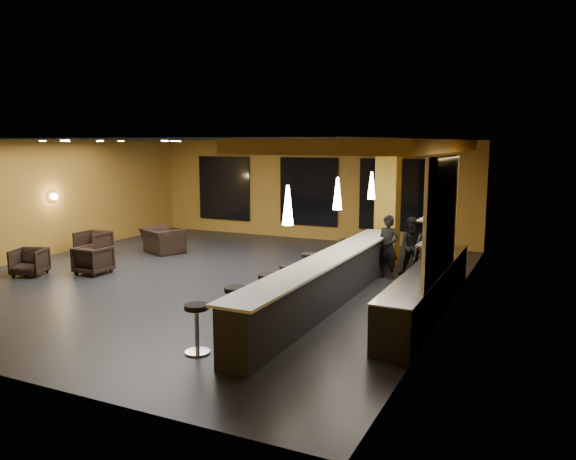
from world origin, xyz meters
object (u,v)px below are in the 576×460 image
at_px(bar_counter, 328,282).
at_px(pendant_1, 337,193).
at_px(armchair_b, 93,260).
at_px(bar_stool_5, 333,259).
at_px(staff_b, 414,247).
at_px(bar_stool_6, 347,250).
at_px(column, 388,203).
at_px(armchair_c, 93,244).
at_px(pendant_2, 372,185).
at_px(bar_stool_2, 268,289).
at_px(staff_a, 388,247).
at_px(armchair_d, 163,241).
at_px(pendant_0, 288,205).
at_px(bar_stool_1, 236,304).
at_px(prep_counter, 428,290).
at_px(bar_stool_0, 197,322).
at_px(staff_c, 431,249).
at_px(bar_stool_4, 309,266).
at_px(armchair_a, 29,262).
at_px(bar_stool_3, 288,278).

xyz_separation_m(bar_counter, pendant_1, (0.00, 0.50, 1.85)).
xyz_separation_m(armchair_b, bar_stool_5, (5.87, 2.32, 0.12)).
bearing_deg(staff_b, pendant_1, -117.17).
bearing_deg(bar_stool_6, column, 54.69).
xyz_separation_m(pendant_1, armchair_c, (-8.30, 1.25, -1.96)).
bearing_deg(staff_b, pendant_2, -167.07).
bearing_deg(bar_stool_2, staff_a, 72.41).
bearing_deg(bar_counter, staff_b, 72.89).
bearing_deg(armchair_d, pendant_0, 166.42).
distance_m(armchair_d, bar_stool_1, 8.06).
relative_size(prep_counter, column, 1.71).
distance_m(bar_stool_1, bar_stool_6, 5.86).
distance_m(column, armchair_c, 8.88).
distance_m(column, pendant_1, 4.14).
height_order(bar_stool_0, bar_stool_5, bar_stool_0).
xyz_separation_m(pendant_1, armchair_b, (-6.64, -0.44, -1.98)).
distance_m(armchair_c, bar_stool_1, 8.52).
bearing_deg(bar_counter, staff_c, 59.94).
xyz_separation_m(bar_stool_1, bar_stool_2, (0.06, 1.17, -0.01)).
xyz_separation_m(staff_c, bar_stool_4, (-2.51, -1.64, -0.33)).
height_order(staff_b, armchair_a, staff_b).
height_order(bar_stool_5, bar_stool_6, bar_stool_6).
xyz_separation_m(prep_counter, staff_b, (-0.96, 2.88, 0.34)).
height_order(prep_counter, bar_stool_5, prep_counter).
height_order(armchair_c, bar_stool_0, bar_stool_0).
bearing_deg(armchair_c, staff_c, 7.46).
bearing_deg(staff_c, bar_stool_4, -158.38).
bearing_deg(staff_a, armchair_b, -147.32).
bearing_deg(staff_a, armchair_a, -145.52).
distance_m(armchair_d, bar_stool_0, 8.79).
xyz_separation_m(pendant_1, bar_stool_2, (-0.80, -1.72, -1.80)).
bearing_deg(bar_stool_1, armchair_c, 150.93).
bearing_deg(armchair_b, staff_b, -156.02).
height_order(staff_c, bar_stool_3, staff_c).
relative_size(column, staff_c, 2.03).
xyz_separation_m(bar_counter, pendant_2, (0.00, 3.00, 1.85)).
relative_size(armchair_d, bar_stool_6, 1.47).
bearing_deg(pendant_1, staff_c, 54.76).
bearing_deg(pendant_0, staff_c, 71.44).
height_order(pendant_1, armchair_c, pendant_1).
xyz_separation_m(armchair_d, bar_stool_2, (5.96, -4.33, 0.16)).
height_order(bar_counter, pendant_2, pendant_2).
height_order(pendant_1, bar_stool_2, pendant_1).
xyz_separation_m(armchair_a, armchair_c, (-0.28, 2.55, 0.04)).
distance_m(armchair_a, bar_stool_5, 7.90).
bearing_deg(bar_stool_3, bar_stool_5, 87.01).
bearing_deg(prep_counter, bar_counter, -165.96).
bearing_deg(column, staff_a, -73.77).
height_order(pendant_1, armchair_d, pendant_1).
bearing_deg(prep_counter, bar_stool_5, 146.02).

